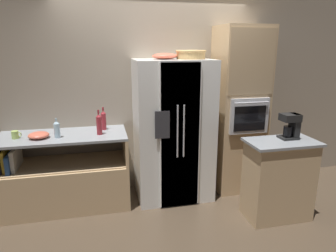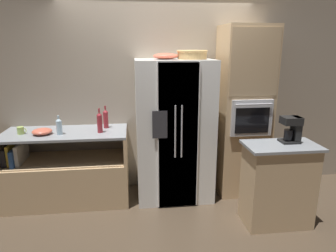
{
  "view_description": "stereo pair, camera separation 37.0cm",
  "coord_description": "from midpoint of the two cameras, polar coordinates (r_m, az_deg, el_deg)",
  "views": [
    {
      "loc": [
        -0.71,
        -3.55,
        1.96
      ],
      "look_at": [
        0.09,
        -0.03,
        0.99
      ],
      "focal_mm": 32.0,
      "sensor_mm": 36.0,
      "label": 1
    },
    {
      "loc": [
        -0.34,
        -3.61,
        1.96
      ],
      "look_at": [
        0.09,
        -0.03,
        0.99
      ],
      "focal_mm": 32.0,
      "sensor_mm": 36.0,
      "label": 2
    }
  ],
  "objects": [
    {
      "name": "ground_plane",
      "position": [
        4.12,
        1.32,
        -13.42
      ],
      "size": [
        20.0,
        20.0,
        0.0
      ],
      "primitive_type": "plane",
      "color": "#4C3D2D"
    },
    {
      "name": "wall_back",
      "position": [
        4.1,
        0.55,
        7.16
      ],
      "size": [
        12.0,
        0.06,
        2.8
      ],
      "color": "tan",
      "rests_on": "ground_plane"
    },
    {
      "name": "counter_left",
      "position": [
        4.06,
        -16.13,
        -9.19
      ],
      "size": [
        1.52,
        0.67,
        0.93
      ],
      "color": "tan",
      "rests_on": "ground_plane"
    },
    {
      "name": "refrigerator",
      "position": [
        3.86,
        3.93,
        -0.95
      ],
      "size": [
        0.96,
        0.73,
        1.8
      ],
      "color": "white",
      "rests_on": "ground_plane"
    },
    {
      "name": "wall_oven",
      "position": [
        4.13,
        16.59,
        2.51
      ],
      "size": [
        0.64,
        0.65,
        2.21
      ],
      "color": "tan",
      "rests_on": "ground_plane"
    },
    {
      "name": "island_counter",
      "position": [
        3.66,
        23.0,
        -10.26
      ],
      "size": [
        0.79,
        0.45,
        0.94
      ],
      "color": "tan",
      "rests_on": "ground_plane"
    },
    {
      "name": "wicker_basket",
      "position": [
        3.75,
        7.54,
        13.4
      ],
      "size": [
        0.37,
        0.37,
        0.11
      ],
      "color": "tan",
      "rests_on": "refrigerator"
    },
    {
      "name": "fruit_bowl",
      "position": [
        3.72,
        2.47,
        13.16
      ],
      "size": [
        0.31,
        0.31,
        0.08
      ],
      "color": "#DB664C",
      "rests_on": "refrigerator"
    },
    {
      "name": "bottle_tall",
      "position": [
        3.74,
        -17.43,
        -0.03
      ],
      "size": [
        0.07,
        0.07,
        0.23
      ],
      "color": "silver",
      "rests_on": "counter_left"
    },
    {
      "name": "bottle_short",
      "position": [
        3.69,
        -10.13,
        0.66
      ],
      "size": [
        0.06,
        0.06,
        0.3
      ],
      "color": "maroon",
      "rests_on": "counter_left"
    },
    {
      "name": "bottle_wide",
      "position": [
        3.9,
        -9.15,
        1.41
      ],
      "size": [
        0.06,
        0.06,
        0.29
      ],
      "color": "maroon",
      "rests_on": "counter_left"
    },
    {
      "name": "mug",
      "position": [
        3.93,
        -23.89,
        -0.82
      ],
      "size": [
        0.11,
        0.08,
        0.09
      ],
      "color": "#B2D166",
      "rests_on": "counter_left"
    },
    {
      "name": "mixing_bowl",
      "position": [
        3.83,
        -20.36,
        -1.01
      ],
      "size": [
        0.23,
        0.23,
        0.07
      ],
      "color": "#DB664C",
      "rests_on": "counter_left"
    },
    {
      "name": "coffee_maker",
      "position": [
        3.57,
        25.4,
        -0.47
      ],
      "size": [
        0.2,
        0.16,
        0.29
      ],
      "color": "black",
      "rests_on": "island_counter"
    }
  ]
}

